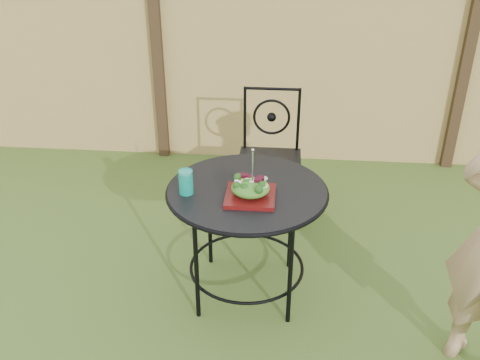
% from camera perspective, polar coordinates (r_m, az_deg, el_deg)
% --- Properties ---
extents(ground, '(60.00, 60.00, 0.00)m').
position_cam_1_polar(ground, '(3.23, 7.11, -14.80)').
color(ground, '#2D4917').
rests_on(ground, ground).
extents(fence, '(8.00, 0.12, 1.90)m').
position_cam_1_polar(fence, '(4.73, 7.28, 12.79)').
color(fence, tan).
rests_on(fence, ground).
extents(patio_table, '(0.92, 0.92, 0.72)m').
position_cam_1_polar(patio_table, '(3.09, 0.75, -3.16)').
color(patio_table, black).
rests_on(patio_table, ground).
extents(patio_chair, '(0.46, 0.46, 0.95)m').
position_cam_1_polar(patio_chair, '(3.96, 3.22, 2.98)').
color(patio_chair, black).
rests_on(patio_chair, ground).
extents(salad_plate, '(0.27, 0.27, 0.02)m').
position_cam_1_polar(salad_plate, '(2.92, 1.12, -1.71)').
color(salad_plate, '#440A09').
rests_on(salad_plate, patio_table).
extents(salad, '(0.21, 0.21, 0.08)m').
position_cam_1_polar(salad, '(2.89, 1.13, -0.82)').
color(salad, '#235614').
rests_on(salad, salad_plate).
extents(fork, '(0.01, 0.01, 0.18)m').
position_cam_1_polar(fork, '(2.83, 1.35, 1.47)').
color(fork, silver).
rests_on(fork, salad).
extents(drinking_glass, '(0.08, 0.08, 0.14)m').
position_cam_1_polar(drinking_glass, '(2.95, -5.79, -0.21)').
color(drinking_glass, '#0C937C').
rests_on(drinking_glass, patio_table).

